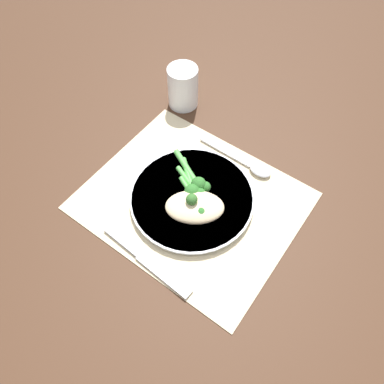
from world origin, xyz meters
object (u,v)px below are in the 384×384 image
knife (145,259)px  chicken_fillet (195,207)px  plate (192,198)px  broccoli_stalk_left (194,190)px  broccoli_stalk_rear (197,183)px  broccoli_stalk_right (203,208)px  water_glass (183,87)px  broccoli_stalk_front (201,197)px  spoon (252,165)px

knife → chicken_fillet: bearing=175.4°
chicken_fillet → knife: bearing=82.2°
plate → broccoli_stalk_left: (0.00, -0.01, 0.02)m
broccoli_stalk_rear → broccoli_stalk_right: bearing=73.5°
knife → broccoli_stalk_right: bearing=170.7°
knife → water_glass: size_ratio=2.05×
chicken_fillet → broccoli_stalk_rear: bearing=-58.0°
broccoli_stalk_right → broccoli_stalk_left: size_ratio=1.15×
plate → broccoli_stalk_left: bearing=-78.7°
knife → water_glass: water_glass is taller
broccoli_stalk_front → spoon: 0.15m
plate → spoon: plate is taller
chicken_fillet → water_glass: water_glass is taller
spoon → chicken_fillet: bearing=-8.9°
broccoli_stalk_left → chicken_fillet: bearing=78.6°
broccoli_stalk_left → broccoli_stalk_rear: same height
broccoli_stalk_left → water_glass: bearing=-98.7°
broccoli_stalk_front → spoon: broccoli_stalk_front is taller
broccoli_stalk_left → water_glass: (0.18, -0.21, 0.02)m
chicken_fillet → water_glass: size_ratio=1.35×
chicken_fillet → broccoli_stalk_rear: (0.03, -0.05, -0.00)m
broccoli_stalk_rear → broccoli_stalk_left: bearing=43.3°
water_glass → broccoli_stalk_right: bearing=133.5°
chicken_fillet → water_glass: (0.21, -0.24, 0.02)m
broccoli_stalk_right → broccoli_stalk_front: broccoli_stalk_right is taller
plate → broccoli_stalk_front: 0.03m
spoon → water_glass: (0.24, -0.07, 0.04)m
broccoli_stalk_right → spoon: bearing=-160.3°
broccoli_stalk_left → spoon: broccoli_stalk_left is taller
broccoli_stalk_rear → water_glass: bearing=-110.4°
plate → broccoli_stalk_rear: 0.03m
broccoli_stalk_right → broccoli_stalk_rear: (0.04, -0.04, -0.00)m
broccoli_stalk_left → spoon: bearing=-162.0°
knife → spoon: (-0.05, -0.30, 0.00)m
chicken_fillet → broccoli_stalk_front: size_ratio=1.18×
broccoli_stalk_left → plate: bearing=51.4°
broccoli_stalk_right → broccoli_stalk_rear: bearing=-107.8°
broccoli_stalk_front → plate: bearing=-59.7°
broccoli_stalk_left → knife: 0.16m
plate → water_glass: size_ratio=2.47×
knife → broccoli_stalk_rear: bearing=-172.8°
broccoli_stalk_front → knife: (0.01, 0.16, -0.02)m
chicken_fillet → plate: bearing=-45.2°
chicken_fillet → broccoli_stalk_right: bearing=-147.9°
knife → water_glass: (0.19, -0.37, 0.04)m
broccoli_stalk_rear → broccoli_stalk_front: bearing=78.0°
plate → broccoli_stalk_front: broccoli_stalk_front is taller
broccoli_stalk_right → broccoli_stalk_rear: broccoli_stalk_rear is taller
water_glass → broccoli_stalk_rear: bearing=132.8°
broccoli_stalk_rear → spoon: (-0.06, -0.12, -0.02)m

